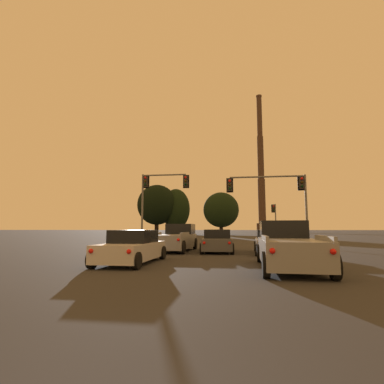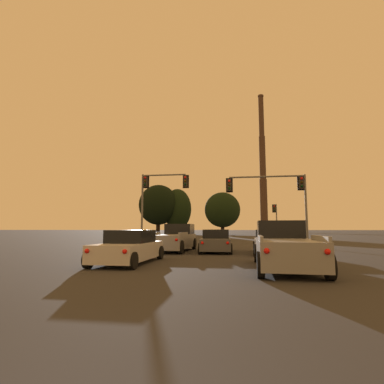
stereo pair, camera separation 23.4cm
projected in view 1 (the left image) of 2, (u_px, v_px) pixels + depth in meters
pickup_truck_right_lane_second at (288, 247)px, 11.42m from camera, size 2.35×5.56×1.82m
pickup_truck_left_lane_front at (176, 239)px, 20.18m from camera, size 2.34×5.56×1.82m
sedan_center_lane_front at (217, 241)px, 19.36m from camera, size 2.18×4.77×1.43m
sedan_right_lane_front at (271, 242)px, 18.11m from camera, size 2.19×4.78×1.43m
sedan_left_lane_second at (132, 248)px, 13.05m from camera, size 2.02×4.72×1.43m
traffic_light_overhead_right at (278, 191)px, 24.83m from camera, size 6.66×0.50×5.92m
traffic_light_far_right at (275, 216)px, 45.64m from camera, size 0.78×0.50×5.22m
traffic_light_overhead_left at (157, 191)px, 27.90m from camera, size 4.60×0.50×6.57m
smokestack at (261, 177)px, 134.23m from camera, size 5.13×5.13×62.85m
treeline_right_mid at (221, 210)px, 73.29m from camera, size 8.68×7.81×10.34m
treeline_center_left at (157, 205)px, 82.00m from camera, size 10.75×9.67×13.45m
treeline_far_left at (176, 209)px, 82.93m from camera, size 7.81×7.03×12.46m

